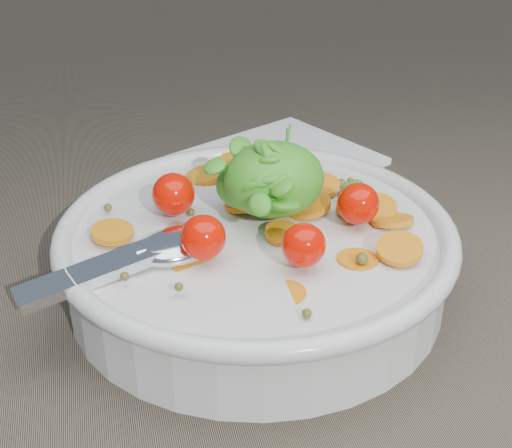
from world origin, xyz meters
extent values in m
plane|color=brown|center=(0.00, 0.00, 0.00)|extent=(6.00, 6.00, 0.00)
cylinder|color=silver|center=(0.00, 0.03, 0.03)|extent=(0.27, 0.27, 0.05)
torus|color=silver|center=(0.00, 0.03, 0.05)|extent=(0.28, 0.28, 0.01)
cylinder|color=silver|center=(0.00, 0.03, 0.00)|extent=(0.13, 0.13, 0.01)
cylinder|color=brown|center=(0.00, 0.03, 0.03)|extent=(0.24, 0.24, 0.04)
cylinder|color=orange|center=(0.10, 0.02, 0.05)|extent=(0.04, 0.04, 0.02)
cylinder|color=orange|center=(0.00, -0.05, 0.05)|extent=(0.04, 0.04, 0.01)
cylinder|color=orange|center=(0.00, 0.06, 0.05)|extent=(0.04, 0.04, 0.01)
cylinder|color=orange|center=(0.05, 0.05, 0.06)|extent=(0.05, 0.05, 0.01)
cylinder|color=orange|center=(-0.05, 0.00, 0.05)|extent=(0.04, 0.04, 0.01)
cylinder|color=orange|center=(0.04, 0.05, 0.05)|extent=(0.03, 0.03, 0.01)
cylinder|color=orange|center=(-0.02, 0.12, 0.05)|extent=(0.04, 0.04, 0.01)
cylinder|color=orange|center=(0.09, -0.03, 0.06)|extent=(0.04, 0.04, 0.01)
cylinder|color=orange|center=(0.01, 0.10, 0.05)|extent=(0.04, 0.04, 0.01)
cylinder|color=orange|center=(0.09, 0.03, 0.06)|extent=(0.03, 0.03, 0.01)
cylinder|color=orange|center=(-0.10, 0.04, 0.06)|extent=(0.04, 0.04, 0.01)
cylinder|color=orange|center=(0.02, 0.01, 0.05)|extent=(0.04, 0.04, 0.01)
cylinder|color=orange|center=(0.08, 0.03, 0.06)|extent=(0.03, 0.03, 0.01)
cylinder|color=orange|center=(0.06, -0.03, 0.05)|extent=(0.04, 0.04, 0.00)
cylinder|color=orange|center=(0.01, 0.13, 0.06)|extent=(0.03, 0.03, 0.01)
cylinder|color=orange|center=(0.03, 0.01, 0.05)|extent=(0.04, 0.04, 0.01)
cylinder|color=orange|center=(0.07, 0.07, 0.06)|extent=(0.04, 0.04, 0.01)
sphere|color=#524C1B|center=(-0.09, -0.02, 0.06)|extent=(0.01, 0.01, 0.01)
sphere|color=#524C1B|center=(-0.10, 0.07, 0.06)|extent=(0.01, 0.01, 0.01)
sphere|color=#524C1B|center=(-0.04, 0.06, 0.05)|extent=(0.01, 0.01, 0.01)
sphere|color=#524C1B|center=(-0.06, -0.04, 0.06)|extent=(0.01, 0.01, 0.01)
sphere|color=#524C1B|center=(0.08, 0.06, 0.06)|extent=(0.01, 0.01, 0.01)
sphere|color=#524C1B|center=(0.00, 0.11, 0.06)|extent=(0.01, 0.01, 0.01)
sphere|color=#524C1B|center=(0.08, 0.08, 0.06)|extent=(0.01, 0.01, 0.01)
sphere|color=#524C1B|center=(-0.03, 0.02, 0.06)|extent=(0.01, 0.01, 0.01)
sphere|color=#524C1B|center=(0.09, 0.08, 0.06)|extent=(0.01, 0.01, 0.01)
sphere|color=#524C1B|center=(0.01, -0.08, 0.06)|extent=(0.01, 0.01, 0.01)
sphere|color=#524C1B|center=(0.06, -0.03, 0.06)|extent=(0.01, 0.01, 0.01)
sphere|color=#524C1B|center=(0.04, 0.01, 0.05)|extent=(0.01, 0.01, 0.01)
sphere|color=red|center=(0.07, 0.02, 0.07)|extent=(0.03, 0.03, 0.03)
sphere|color=red|center=(0.03, 0.09, 0.07)|extent=(0.03, 0.03, 0.03)
sphere|color=red|center=(-0.05, 0.06, 0.07)|extent=(0.03, 0.03, 0.03)
sphere|color=red|center=(-0.04, 0.00, 0.07)|extent=(0.03, 0.03, 0.03)
sphere|color=red|center=(0.02, -0.03, 0.07)|extent=(0.03, 0.03, 0.03)
ellipsoid|color=green|center=(0.02, 0.04, 0.08)|extent=(0.07, 0.06, 0.05)
ellipsoid|color=green|center=(0.00, 0.05, 0.08)|extent=(0.04, 0.04, 0.03)
ellipsoid|color=green|center=(0.00, 0.02, 0.09)|extent=(0.04, 0.03, 0.03)
ellipsoid|color=green|center=(0.01, 0.02, 0.09)|extent=(0.03, 0.03, 0.02)
ellipsoid|color=green|center=(0.02, 0.04, 0.11)|extent=(0.02, 0.02, 0.02)
ellipsoid|color=green|center=(0.02, 0.05, 0.09)|extent=(0.01, 0.02, 0.01)
ellipsoid|color=green|center=(0.03, 0.09, 0.08)|extent=(0.03, 0.03, 0.02)
ellipsoid|color=green|center=(0.02, 0.02, 0.09)|extent=(0.02, 0.03, 0.03)
ellipsoid|color=green|center=(0.02, 0.01, 0.08)|extent=(0.03, 0.03, 0.02)
ellipsoid|color=green|center=(0.02, 0.04, 0.11)|extent=(0.03, 0.03, 0.02)
ellipsoid|color=green|center=(0.02, 0.04, 0.10)|extent=(0.02, 0.03, 0.02)
ellipsoid|color=green|center=(0.01, 0.02, 0.10)|extent=(0.03, 0.03, 0.01)
ellipsoid|color=green|center=(0.02, 0.04, 0.11)|extent=(0.02, 0.02, 0.01)
ellipsoid|color=green|center=(0.01, 0.03, 0.10)|extent=(0.03, 0.03, 0.02)
ellipsoid|color=green|center=(0.02, 0.02, 0.09)|extent=(0.03, 0.03, 0.02)
ellipsoid|color=green|center=(0.01, 0.04, 0.09)|extent=(0.03, 0.03, 0.03)
ellipsoid|color=green|center=(0.07, 0.03, 0.08)|extent=(0.02, 0.02, 0.02)
ellipsoid|color=green|center=(0.01, 0.04, 0.09)|extent=(0.03, 0.03, 0.02)
ellipsoid|color=green|center=(0.01, 0.05, 0.10)|extent=(0.03, 0.03, 0.01)
ellipsoid|color=green|center=(-0.02, 0.05, 0.10)|extent=(0.03, 0.02, 0.01)
ellipsoid|color=green|center=(0.02, 0.01, 0.09)|extent=(0.02, 0.02, 0.02)
ellipsoid|color=green|center=(0.00, 0.07, 0.10)|extent=(0.03, 0.03, 0.02)
ellipsoid|color=green|center=(0.00, 0.00, 0.08)|extent=(0.02, 0.02, 0.02)
ellipsoid|color=green|center=(0.02, 0.03, 0.10)|extent=(0.03, 0.02, 0.02)
ellipsoid|color=green|center=(0.01, 0.02, 0.10)|extent=(0.02, 0.03, 0.02)
ellipsoid|color=green|center=(0.02, 0.04, 0.09)|extent=(0.02, 0.03, 0.03)
ellipsoid|color=green|center=(0.01, 0.04, 0.10)|extent=(0.03, 0.03, 0.02)
cylinder|color=#4C8C33|center=(0.03, 0.05, 0.10)|extent=(0.01, 0.01, 0.05)
cylinder|color=#4C8C33|center=(0.03, 0.05, 0.10)|extent=(0.00, 0.01, 0.05)
cylinder|color=#4C8C33|center=(0.01, 0.03, 0.10)|extent=(0.02, 0.00, 0.04)
ellipsoid|color=silver|center=(-0.05, 0.01, 0.06)|extent=(0.07, 0.06, 0.02)
cube|color=silver|center=(-0.10, -0.01, 0.06)|extent=(0.12, 0.06, 0.02)
cylinder|color=silver|center=(-0.07, 0.00, 0.06)|extent=(0.02, 0.02, 0.01)
cube|color=white|center=(0.08, 0.24, 0.00)|extent=(0.22, 0.21, 0.01)
camera|label=1|loc=(-0.10, -0.39, 0.30)|focal=50.00mm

